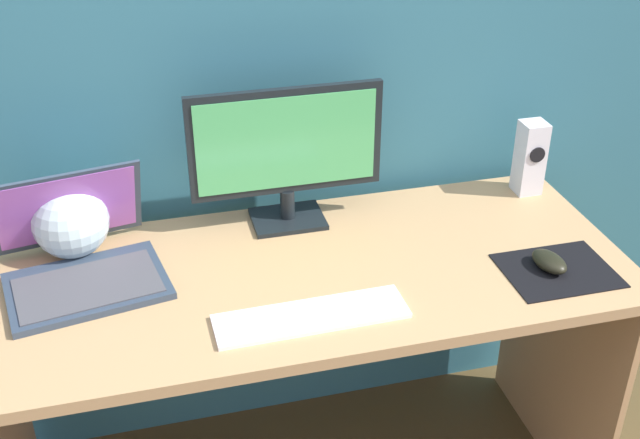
% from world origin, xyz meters
% --- Properties ---
extents(wall_back, '(6.00, 0.04, 2.50)m').
position_xyz_m(wall_back, '(0.00, 0.38, 1.25)').
color(wall_back, '#2F697A').
rests_on(wall_back, ground_plane).
extents(desk, '(1.51, 0.63, 0.74)m').
position_xyz_m(desk, '(0.00, 0.00, 0.59)').
color(desk, tan).
rests_on(desk, ground_plane).
extents(monitor, '(0.47, 0.14, 0.36)m').
position_xyz_m(monitor, '(0.02, 0.23, 0.93)').
color(monitor, black).
rests_on(monitor, desk).
extents(speaker_right, '(0.07, 0.07, 0.20)m').
position_xyz_m(speaker_right, '(0.67, 0.22, 0.84)').
color(speaker_right, silver).
rests_on(speaker_right, desk).
extents(laptop, '(0.39, 0.38, 0.23)m').
position_xyz_m(laptop, '(-0.49, 0.10, 0.79)').
color(laptop, '#2F3C4D').
rests_on(laptop, desk).
extents(fishbowl, '(0.18, 0.18, 0.18)m').
position_xyz_m(fishbowl, '(-0.50, 0.21, 0.82)').
color(fishbowl, silver).
rests_on(fishbowl, desk).
extents(keyboard_external, '(0.41, 0.12, 0.01)m').
position_xyz_m(keyboard_external, '(-0.02, -0.18, 0.74)').
color(keyboard_external, white).
rests_on(keyboard_external, desk).
extents(mousepad, '(0.25, 0.20, 0.00)m').
position_xyz_m(mousepad, '(0.57, -0.15, 0.74)').
color(mousepad, black).
rests_on(mousepad, desk).
extents(mouse, '(0.08, 0.11, 0.04)m').
position_xyz_m(mouse, '(0.55, -0.14, 0.76)').
color(mouse, black).
rests_on(mouse, mousepad).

